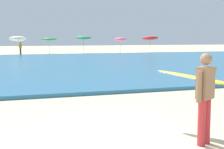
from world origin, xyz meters
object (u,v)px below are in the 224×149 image
surfer_with_board (212,89)px  beach_umbrella_3 (49,39)px  beach_umbrella_5 (120,39)px  beachgoer_near_row_right (20,48)px  beach_umbrella_6 (150,38)px  beach_umbrella_4 (83,38)px  beach_umbrella_2 (18,39)px

surfer_with_board → beach_umbrella_3: (1.63, 37.24, 0.85)m
beach_umbrella_5 → beachgoer_near_row_right: bearing=-173.9°
surfer_with_board → beachgoer_near_row_right: 34.52m
beach_umbrella_3 → beach_umbrella_6: 13.42m
beach_umbrella_6 → beach_umbrella_4: bearing=-179.7°
surfer_with_board → beach_umbrella_5: size_ratio=1.26×
beach_umbrella_2 → beach_umbrella_3: beach_umbrella_2 is taller
beach_umbrella_2 → beachgoer_near_row_right: (0.25, -1.29, -1.11)m
beach_umbrella_2 → beach_umbrella_3: (4.00, 1.49, -0.07)m
beach_umbrella_5 → beachgoer_near_row_right: beach_umbrella_5 is taller
beach_umbrella_5 → beachgoer_near_row_right: (-13.16, -1.42, -1.00)m
beach_umbrella_2 → beachgoer_near_row_right: bearing=-79.2°
beach_umbrella_3 → beach_umbrella_5: bearing=-8.2°
beach_umbrella_3 → surfer_with_board: bearing=-92.5°
beach_umbrella_3 → beach_umbrella_6: bearing=-12.1°
beach_umbrella_5 → beach_umbrella_6: 4.00m
surfer_with_board → beach_umbrella_2: 35.83m
beach_umbrella_2 → beachgoer_near_row_right: 1.71m
beach_umbrella_6 → beach_umbrella_2: bearing=175.6°
surfer_with_board → beach_umbrella_3: 37.28m
beach_umbrella_4 → beachgoer_near_row_right: beach_umbrella_4 is taller
beach_umbrella_2 → beach_umbrella_6: (17.13, -1.32, 0.08)m
beach_umbrella_6 → beach_umbrella_5: bearing=158.6°
beach_umbrella_3 → beachgoer_near_row_right: (-3.76, -2.78, -1.04)m
beach_umbrella_3 → beach_umbrella_6: (13.12, -2.81, 0.15)m
beach_umbrella_4 → beach_umbrella_6: (9.20, 0.05, -0.05)m
beach_umbrella_4 → beach_umbrella_3: bearing=143.8°
beach_umbrella_3 → beach_umbrella_4: bearing=-36.2°
beachgoer_near_row_right → beach_umbrella_5: bearing=6.1°
beach_umbrella_6 → beachgoer_near_row_right: 16.92m
beach_umbrella_2 → beach_umbrella_5: beach_umbrella_2 is taller
beach_umbrella_4 → beach_umbrella_6: size_ratio=0.99×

